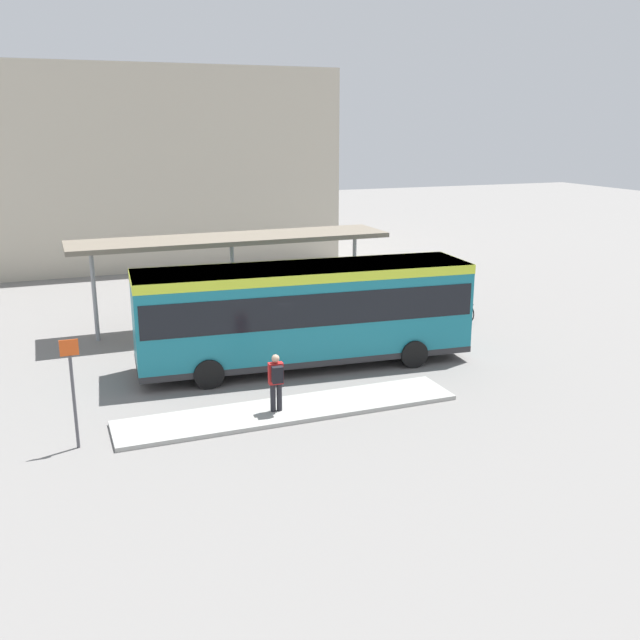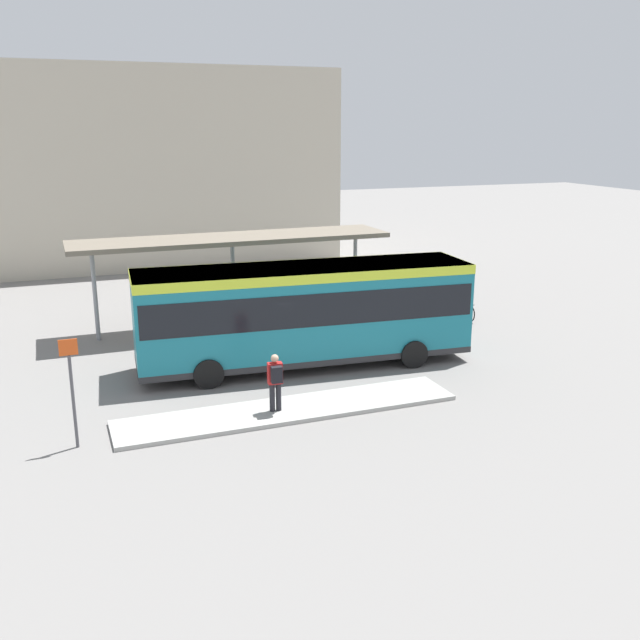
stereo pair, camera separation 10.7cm
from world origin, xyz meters
name	(u,v)px [view 2 (the right image)]	position (x,y,z in m)	size (l,w,h in m)	color
ground_plane	(305,365)	(0.00, 0.00, 0.00)	(120.00, 120.00, 0.00)	slate
curb_island	(289,410)	(-1.77, -3.62, 0.06)	(9.62, 1.80, 0.12)	#9E9E99
city_bus	(305,309)	(0.01, 0.00, 1.94)	(11.05, 3.45, 3.33)	#197284
pedestrian_waiting	(275,379)	(-2.19, -3.72, 1.05)	(0.41, 0.44, 1.63)	#232328
bicycle_black	(464,310)	(8.11, 3.15, 0.36)	(0.48, 1.64, 0.71)	black
bicycle_blue	(452,306)	(7.99, 3.93, 0.37)	(0.48, 1.67, 0.73)	black
bicycle_white	(443,302)	(8.03, 4.70, 0.34)	(0.48, 1.56, 0.68)	black
station_shelter	(232,241)	(-1.00, 5.44, 3.42)	(12.22, 2.64, 3.59)	#706656
potted_planter_near_shelter	(260,322)	(-0.64, 3.04, 0.78)	(1.00, 1.00, 1.50)	slate
potted_planter_far_side	(182,333)	(-3.49, 3.06, 0.63)	(0.70, 0.70, 1.19)	slate
platform_sign	(72,388)	(-7.40, -3.87, 1.56)	(0.44, 0.08, 2.80)	#4C4C51
station_building	(106,165)	(-3.97, 23.48, 5.39)	(25.04, 11.90, 10.79)	#BCB29E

